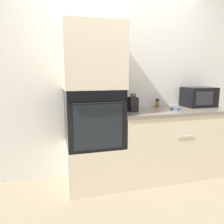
{
  "coord_description": "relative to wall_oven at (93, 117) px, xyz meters",
  "views": [
    {
      "loc": [
        -0.8,
        -2.23,
        1.38
      ],
      "look_at": [
        -0.13,
        0.21,
        0.93
      ],
      "focal_mm": 35.0,
      "sensor_mm": 36.0,
      "label": 1
    }
  ],
  "objects": [
    {
      "name": "ground_plane",
      "position": [
        0.34,
        -0.3,
        -0.86
      ],
      "size": [
        12.0,
        12.0,
        0.0
      ],
      "primitive_type": "plane",
      "color": "gray"
    },
    {
      "name": "wall_back",
      "position": [
        0.34,
        0.33,
        0.39
      ],
      "size": [
        8.0,
        0.05,
        2.5
      ],
      "color": "silver",
      "rests_on": "ground_plane"
    },
    {
      "name": "oven_cabinet_base",
      "position": [
        0.0,
        0.0,
        -0.6
      ],
      "size": [
        0.67,
        0.6,
        0.52
      ],
      "color": "beige",
      "rests_on": "ground_plane"
    },
    {
      "name": "wall_oven",
      "position": [
        0.0,
        0.0,
        0.0
      ],
      "size": [
        0.65,
        0.64,
        0.68
      ],
      "color": "black",
      "rests_on": "oven_cabinet_base"
    },
    {
      "name": "oven_cabinet_upper",
      "position": [
        0.0,
        0.0,
        0.7
      ],
      "size": [
        0.67,
        0.6,
        0.72
      ],
      "color": "beige",
      "rests_on": "wall_oven"
    },
    {
      "name": "counter_unit",
      "position": [
        1.07,
        0.0,
        -0.41
      ],
      "size": [
        1.48,
        0.63,
        0.91
      ],
      "color": "beige",
      "rests_on": "ground_plane"
    },
    {
      "name": "microwave",
      "position": [
        1.54,
        0.13,
        0.18
      ],
      "size": [
        0.43,
        0.32,
        0.27
      ],
      "color": "black",
      "rests_on": "counter_unit"
    },
    {
      "name": "knife_block",
      "position": [
        0.5,
        -0.01,
        0.14
      ],
      "size": [
        0.1,
        0.13,
        0.22
      ],
      "color": "black",
      "rests_on": "counter_unit"
    },
    {
      "name": "bowl",
      "position": [
        1.07,
        -0.05,
        0.06
      ],
      "size": [
        0.11,
        0.11,
        0.04
      ],
      "color": "#517599",
      "rests_on": "counter_unit"
    },
    {
      "name": "condiment_jar_near",
      "position": [
        0.96,
        0.24,
        0.1
      ],
      "size": [
        0.05,
        0.05,
        0.12
      ],
      "color": "brown",
      "rests_on": "counter_unit"
    },
    {
      "name": "condiment_jar_mid",
      "position": [
        0.58,
        0.15,
        0.1
      ],
      "size": [
        0.06,
        0.06,
        0.11
      ],
      "color": "silver",
      "rests_on": "counter_unit"
    }
  ]
}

